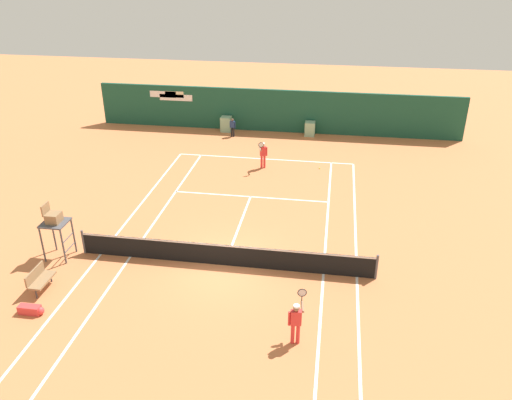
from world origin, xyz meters
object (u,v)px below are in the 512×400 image
Objects in this scene: player_on_baseline at (263,153)px; ball_kid_left_post at (233,126)px; player_near_side at (296,320)px; tennis_ball_mid_court at (319,168)px; player_bench at (40,278)px; equipment_bag at (32,310)px; umpire_chair at (54,222)px.

ball_kid_left_post is at bearing -79.70° from player_on_baseline.
player_near_side is 26.03× the size of tennis_ball_mid_court.
player_bench is 17.80× the size of tennis_ball_mid_court.
player_near_side is (9.68, -1.38, 0.42)m from player_bench.
equipment_bag is at bearing -122.44° from tennis_ball_mid_court.
umpire_chair is 2.63× the size of equipment_bag.
tennis_ball_mid_court is at bearing 80.55° from player_near_side.
umpire_chair is 2.55m from player_bench.
player_near_side is at bearing -90.43° from tennis_ball_mid_court.
equipment_bag is 0.52× the size of player_on_baseline.
ball_kid_left_post is (4.12, 15.85, -0.91)m from umpire_chair.
player_on_baseline is at bearing 153.26° from player_bench.
umpire_chair reaches higher than player_on_baseline.
tennis_ball_mid_court is (9.79, 13.35, -0.47)m from player_bench.
player_bench is at bearing 162.88° from player_near_side.
player_near_side is (9.25, -0.01, 0.77)m from equipment_bag.
player_on_baseline is at bearing -173.14° from tennis_ball_mid_court.
umpire_chair is 10.76m from player_near_side.
equipment_bag is at bearing 13.24° from umpire_chair.
equipment_bag is 9.28m from player_near_side.
umpire_chair is 16.41m from ball_kid_left_post.
player_on_baseline is 14.68m from player_near_side.
player_on_baseline is (6.09, 14.33, 0.77)m from equipment_bag.
umpire_chair is 1.93× the size of ball_kid_left_post.
player_near_side is at bearing 70.24° from umpire_chair.
umpire_chair is 12.79m from player_on_baseline.
umpire_chair is 4.00m from equipment_bag.
player_on_baseline is at bearing 128.88° from ball_kid_left_post.
umpire_chair is at bearing 151.22° from player_near_side.
umpire_chair is 35.75× the size of tennis_ball_mid_court.
umpire_chair is at bearing -132.60° from tennis_ball_mid_court.
player_near_side reaches higher than ball_kid_left_post.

